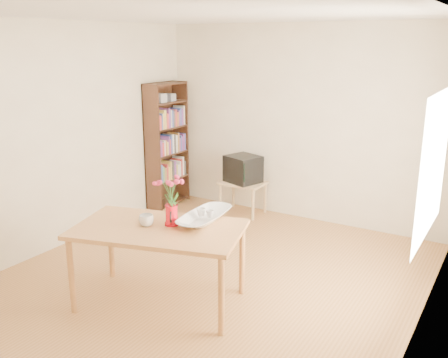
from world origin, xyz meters
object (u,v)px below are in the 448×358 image
Objects in this scene: mug at (146,220)px; television at (244,168)px; pitcher at (172,216)px; bowl at (205,198)px; table at (159,235)px.

television is at bearing -120.63° from mug.
pitcher reaches higher than mug.
mug is 0.29× the size of bowl.
mug is 0.25× the size of television.
table is at bearing -153.26° from pitcher.
mug is (-0.18, -0.14, -0.03)m from pitcher.
table is 8.69× the size of pitcher.
table is at bearing -59.04° from television.
pitcher is 0.36× the size of television.
pitcher is at bearing 42.80° from table.
television is at bearing 110.36° from bowl.
bowl is (0.20, 0.24, 0.13)m from pitcher.
bowl is (0.38, 0.38, 0.17)m from mug.
television is (-0.84, 2.25, -0.32)m from bowl.
mug is 2.68m from television.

